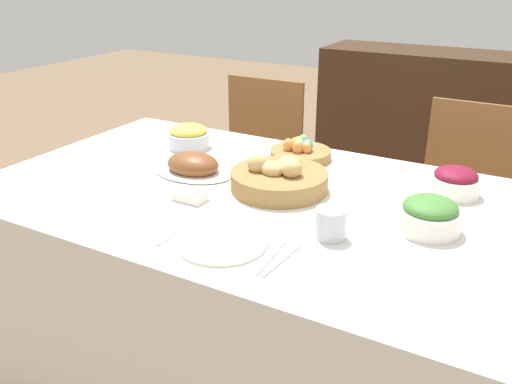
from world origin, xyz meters
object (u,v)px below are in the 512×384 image
at_px(beet_salad_bowl, 455,182).
at_px(fork, 177,231).
at_px(drinking_cup, 331,223).
at_px(spoon, 282,260).
at_px(chair_far_right, 464,207).
at_px(dinner_plate, 222,242).
at_px(bread_basket, 279,178).
at_px(knife, 271,257).
at_px(green_salad_bowl, 430,215).
at_px(pineapple_bowl, 189,136).
at_px(egg_basket, 300,152).
at_px(ham_platter, 193,166).
at_px(butter_dish, 190,195).
at_px(chair_far_left, 253,166).
at_px(sideboard, 441,135).

height_order(beet_salad_bowl, fork, beet_salad_bowl).
bearing_deg(beet_salad_bowl, drinking_cup, -116.61).
relative_size(fork, spoon, 1.00).
relative_size(chair_far_right, dinner_plate, 3.81).
xyz_separation_m(bread_basket, knife, (0.18, -0.39, -0.04)).
bearing_deg(green_salad_bowl, pineapple_bowl, 165.08).
distance_m(egg_basket, green_salad_bowl, 0.65).
relative_size(chair_far_right, fork, 5.09).
height_order(egg_basket, ham_platter, egg_basket).
xyz_separation_m(bread_basket, butter_dish, (-0.20, -0.21, -0.02)).
bearing_deg(chair_far_left, beet_salad_bowl, -28.44).
bearing_deg(knife, egg_basket, 105.26).
distance_m(beet_salad_bowl, spoon, 0.69).
relative_size(sideboard, spoon, 8.07).
height_order(green_salad_bowl, knife, green_salad_bowl).
height_order(chair_far_left, chair_far_right, same).
xyz_separation_m(chair_far_left, spoon, (0.76, -1.20, 0.28)).
relative_size(chair_far_right, spoon, 5.09).
relative_size(pineapple_bowl, butter_dish, 1.65).
relative_size(bread_basket, drinking_cup, 3.70).
bearing_deg(butter_dish, ham_platter, 122.79).
bearing_deg(pineapple_bowl, ham_platter, -51.57).
relative_size(knife, drinking_cup, 2.14).
distance_m(ham_platter, drinking_cup, 0.63).
bearing_deg(spoon, egg_basket, 115.66).
bearing_deg(fork, beet_salad_bowl, 41.94).
xyz_separation_m(chair_far_left, beet_salad_bowl, (1.04, -0.57, 0.33)).
height_order(chair_far_left, bread_basket, chair_far_left).
bearing_deg(green_salad_bowl, ham_platter, 177.21).
bearing_deg(dinner_plate, spoon, 0.00).
xyz_separation_m(chair_far_left, dinner_plate, (0.59, -1.20, 0.29)).
height_order(chair_far_right, butter_dish, chair_far_right).
xyz_separation_m(chair_far_right, dinner_plate, (-0.43, -1.20, 0.29)).
relative_size(ham_platter, knife, 1.63).
xyz_separation_m(ham_platter, fork, (0.22, -0.38, -0.02)).
relative_size(chair_far_left, beet_salad_bowl, 5.88).
relative_size(green_salad_bowl, spoon, 0.96).
bearing_deg(butter_dish, knife, -26.31).
bearing_deg(green_salad_bowl, bread_basket, 173.63).
distance_m(sideboard, egg_basket, 1.58).
bearing_deg(chair_far_left, sideboard, 55.56).
xyz_separation_m(ham_platter, beet_salad_bowl, (0.82, 0.25, 0.02)).
height_order(sideboard, knife, sideboard).
bearing_deg(fork, egg_basket, 82.20).
distance_m(dinner_plate, fork, 0.14).
distance_m(ham_platter, dinner_plate, 0.52).
relative_size(pineapple_bowl, knife, 0.94).
distance_m(pineapple_bowl, butter_dish, 0.51).
bearing_deg(dinner_plate, chair_far_left, 116.04).
height_order(green_salad_bowl, butter_dish, green_salad_bowl).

